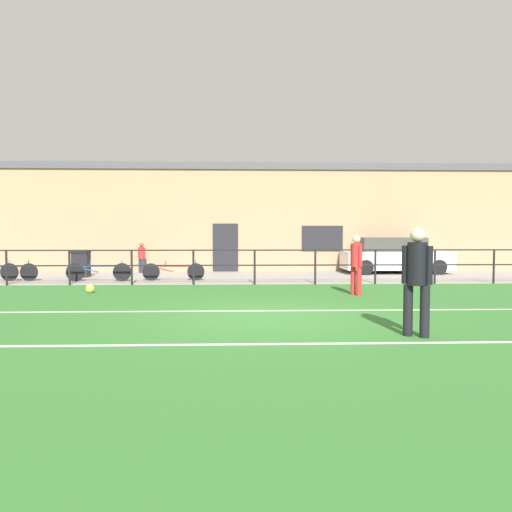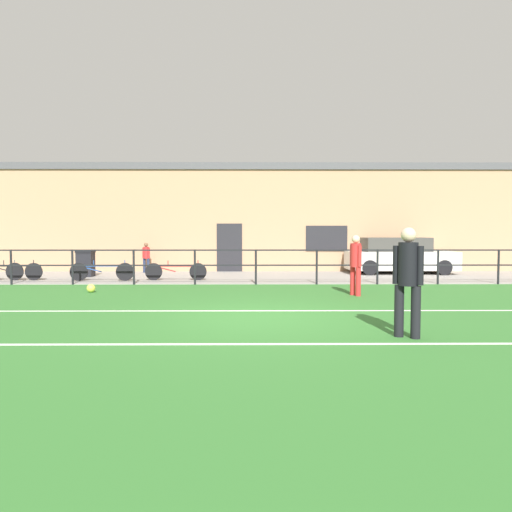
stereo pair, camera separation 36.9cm
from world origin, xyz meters
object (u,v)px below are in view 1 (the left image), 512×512
(bicycle_parked_3, at_px, (173,271))
(parked_car_red, at_px, (394,256))
(player_striker, at_px, (356,261))
(soccer_ball_match, at_px, (90,289))
(spectator_child, at_px, (142,256))
(bicycle_parked_1, at_px, (6,272))
(trash_bin_0, at_px, (81,264))
(player_goalkeeper, at_px, (417,275))
(bicycle_parked_0, at_px, (98,272))

(bicycle_parked_3, bearing_deg, parked_car_red, 17.45)
(bicycle_parked_3, bearing_deg, player_striker, -35.74)
(soccer_ball_match, bearing_deg, spectator_child, 88.99)
(spectator_child, bearing_deg, bicycle_parked_3, 136.28)
(parked_car_red, height_order, bicycle_parked_1, parked_car_red)
(trash_bin_0, bearing_deg, player_goalkeeper, -49.67)
(bicycle_parked_0, relative_size, bicycle_parked_3, 1.03)
(spectator_child, bearing_deg, parked_car_red, -164.93)
(parked_car_red, xyz_separation_m, trash_bin_0, (-12.47, -1.34, -0.21))
(player_goalkeeper, relative_size, bicycle_parked_0, 0.79)
(parked_car_red, relative_size, bicycle_parked_0, 1.95)
(soccer_ball_match, height_order, bicycle_parked_3, bicycle_parked_3)
(bicycle_parked_0, xyz_separation_m, trash_bin_0, (-1.13, 1.62, 0.17))
(player_goalkeeper, bearing_deg, bicycle_parked_3, -27.36)
(player_goalkeeper, bearing_deg, spectator_child, -27.65)
(soccer_ball_match, bearing_deg, trash_bin_0, 111.14)
(player_striker, relative_size, bicycle_parked_1, 0.75)
(player_goalkeeper, xyz_separation_m, spectator_child, (-6.97, 12.25, -0.27))
(parked_car_red, bearing_deg, bicycle_parked_3, -162.55)
(spectator_child, distance_m, parked_car_red, 10.56)
(soccer_ball_match, bearing_deg, bicycle_parked_1, 140.32)
(player_goalkeeper, xyz_separation_m, bicycle_parked_3, (-5.20, 9.05, -0.67))
(parked_car_red, relative_size, bicycle_parked_3, 2.00)
(player_striker, bearing_deg, player_goalkeeper, 152.17)
(bicycle_parked_1, bearing_deg, soccer_ball_match, -39.68)
(player_goalkeeper, bearing_deg, parked_car_red, -74.15)
(player_goalkeeper, distance_m, parked_car_red, 12.34)
(soccer_ball_match, distance_m, parked_car_red, 12.25)
(bicycle_parked_3, distance_m, trash_bin_0, 3.95)
(player_striker, xyz_separation_m, parked_car_red, (3.29, 6.71, -0.20))
(player_goalkeeper, bearing_deg, trash_bin_0, -16.94)
(bicycle_parked_3, xyz_separation_m, trash_bin_0, (-3.68, 1.42, 0.18))
(player_striker, relative_size, spectator_child, 1.29)
(spectator_child, distance_m, bicycle_parked_3, 3.68)
(bicycle_parked_1, bearing_deg, trash_bin_0, 33.97)
(soccer_ball_match, height_order, parked_car_red, parked_car_red)
(bicycle_parked_1, height_order, bicycle_parked_3, bicycle_parked_1)
(soccer_ball_match, relative_size, spectator_child, 0.19)
(player_goalkeeper, height_order, bicycle_parked_0, player_goalkeeper)
(bicycle_parked_1, xyz_separation_m, bicycle_parked_3, (5.78, 0.00, -0.00))
(player_goalkeeper, height_order, bicycle_parked_3, player_goalkeeper)
(player_goalkeeper, height_order, trash_bin_0, player_goalkeeper)
(parked_car_red, height_order, bicycle_parked_0, parked_car_red)
(player_striker, height_order, spectator_child, player_striker)
(player_goalkeeper, relative_size, parked_car_red, 0.41)
(bicycle_parked_0, distance_m, bicycle_parked_3, 2.55)
(bicycle_parked_1, bearing_deg, player_goalkeeper, -39.47)
(soccer_ball_match, distance_m, bicycle_parked_1, 5.08)
(player_striker, bearing_deg, trash_bin_0, 35.07)
(player_goalkeeper, xyz_separation_m, trash_bin_0, (-8.88, 10.46, -0.48))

